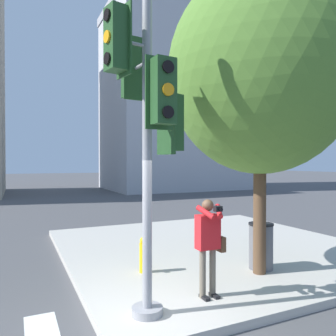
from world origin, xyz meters
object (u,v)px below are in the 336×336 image
(traffic_signal_pole, at_px, (146,111))
(street_tree, at_px, (260,73))
(fire_hydrant, at_px, (143,255))
(trash_bin, at_px, (261,246))
(person_photographer, at_px, (209,239))

(traffic_signal_pole, distance_m, street_tree, 3.12)
(traffic_signal_pole, xyz_separation_m, street_tree, (2.82, 0.75, 1.09))
(fire_hydrant, bearing_deg, trash_bin, -19.71)
(street_tree, relative_size, fire_hydrant, 8.42)
(person_photographer, relative_size, street_tree, 0.27)
(person_photographer, bearing_deg, street_tree, 19.95)
(traffic_signal_pole, xyz_separation_m, trash_bin, (3.05, 0.96, -2.59))
(street_tree, distance_m, trash_bin, 3.70)
(traffic_signal_pole, xyz_separation_m, person_photographer, (1.21, 0.16, -2.09))
(person_photographer, height_order, trash_bin, person_photographer)
(street_tree, relative_size, trash_bin, 6.32)
(fire_hydrant, distance_m, trash_bin, 2.56)
(street_tree, bearing_deg, fire_hydrant, 153.84)
(trash_bin, bearing_deg, traffic_signal_pole, -162.49)
(fire_hydrant, xyz_separation_m, trash_bin, (2.41, -0.86, 0.13))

